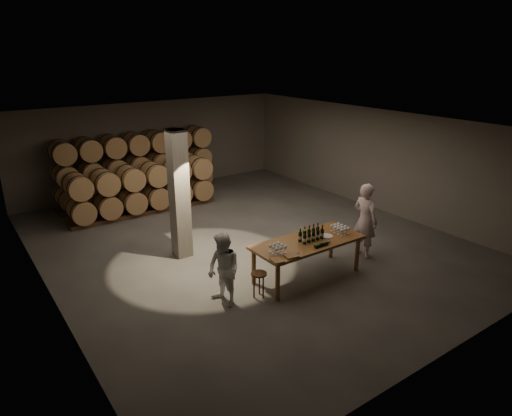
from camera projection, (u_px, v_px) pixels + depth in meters
room at (179, 195)px, 11.07m from camera, size 12.00×12.00×12.00m
tasting_table at (308, 245)px, 10.24m from camera, size 2.60×1.10×0.90m
barrel_stack_back at (137, 165)px, 15.52m from camera, size 5.48×0.95×2.31m
barrel_stack_front at (143, 187)px, 14.35m from camera, size 4.70×0.95×1.57m
bottle_cluster at (311, 235)px, 10.21m from camera, size 0.60×0.23×0.34m
lying_bottles at (322, 245)px, 9.91m from camera, size 0.45×0.08×0.08m
glass_cluster_left at (278, 247)px, 9.61m from camera, size 0.30×0.30×0.17m
glass_cluster_right at (340, 227)px, 10.63m from camera, size 0.30×0.41×0.17m
plate at (326, 236)px, 10.45m from camera, size 0.29×0.29×0.02m
notebook_near at (292, 256)px, 9.43m from camera, size 0.31×0.27×0.03m
notebook_corner at (277, 260)px, 9.25m from camera, size 0.25×0.30×0.02m
pen at (297, 254)px, 9.56m from camera, size 0.13×0.04×0.01m
stool at (259, 277)px, 9.52m from camera, size 0.34×0.34×0.56m
person_man at (365, 220)px, 11.28m from camera, size 0.49×0.72×1.90m
person_woman at (224, 270)px, 9.15m from camera, size 0.69×0.83×1.54m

